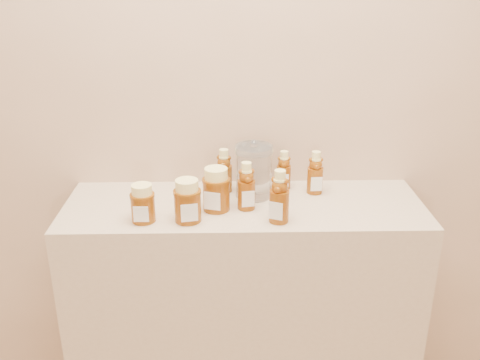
{
  "coord_description": "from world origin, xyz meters",
  "views": [
    {
      "loc": [
        -0.05,
        -0.07,
        1.66
      ],
      "look_at": [
        -0.01,
        1.52,
        1.0
      ],
      "focal_mm": 40.0,
      "sensor_mm": 36.0,
      "label": 1
    }
  ],
  "objects_px": {
    "honey_jar_left": "(143,203)",
    "glass_canister": "(254,169)",
    "display_table": "(244,316)",
    "bear_bottle_back_left": "(224,168)",
    "bear_bottle_front_left": "(246,183)"
  },
  "relations": [
    {
      "from": "display_table",
      "to": "bear_bottle_front_left",
      "type": "distance_m",
      "value": 0.54
    },
    {
      "from": "glass_canister",
      "to": "bear_bottle_back_left",
      "type": "bearing_deg",
      "value": 155.36
    },
    {
      "from": "display_table",
      "to": "bear_bottle_back_left",
      "type": "relative_size",
      "value": 6.87
    },
    {
      "from": "honey_jar_left",
      "to": "glass_canister",
      "type": "bearing_deg",
      "value": 29.21
    },
    {
      "from": "honey_jar_left",
      "to": "bear_bottle_front_left",
      "type": "bearing_deg",
      "value": 16.45
    },
    {
      "from": "display_table",
      "to": "honey_jar_left",
      "type": "relative_size",
      "value": 9.83
    },
    {
      "from": "bear_bottle_back_left",
      "to": "bear_bottle_front_left",
      "type": "relative_size",
      "value": 0.96
    },
    {
      "from": "honey_jar_left",
      "to": "bear_bottle_back_left",
      "type": "bearing_deg",
      "value": 44.25
    },
    {
      "from": "display_table",
      "to": "glass_canister",
      "type": "xyz_separation_m",
      "value": [
        0.03,
        0.07,
        0.55
      ]
    },
    {
      "from": "bear_bottle_front_left",
      "to": "glass_canister",
      "type": "relative_size",
      "value": 0.92
    },
    {
      "from": "display_table",
      "to": "honey_jar_left",
      "type": "height_order",
      "value": "honey_jar_left"
    },
    {
      "from": "display_table",
      "to": "bear_bottle_back_left",
      "type": "distance_m",
      "value": 0.55
    },
    {
      "from": "bear_bottle_front_left",
      "to": "glass_canister",
      "type": "height_order",
      "value": "glass_canister"
    },
    {
      "from": "display_table",
      "to": "honey_jar_left",
      "type": "bearing_deg",
      "value": -159.94
    },
    {
      "from": "display_table",
      "to": "bear_bottle_front_left",
      "type": "xyz_separation_m",
      "value": [
        0.01,
        -0.03,
        0.54
      ]
    }
  ]
}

